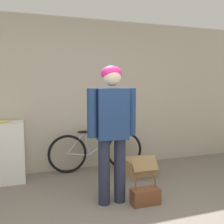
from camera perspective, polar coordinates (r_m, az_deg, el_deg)
The scene contains 6 objects.
wall_back at distance 4.57m, azimuth -8.72°, elevation 3.65°, with size 8.00×0.07×2.60m.
person at distance 3.20m, azimuth -0.01°, elevation -2.23°, with size 0.62×0.27×1.71m.
bicycle at distance 4.56m, azimuth -3.41°, elevation -8.40°, with size 1.64×0.46×0.72m.
banana at distance 4.22m, azimuth -22.95°, elevation -1.93°, with size 0.30×0.08×0.04m.
handbag at distance 3.43m, azimuth 7.29°, elevation -17.52°, with size 0.36×0.17×0.41m.
cardboard_box at distance 4.49m, azimuth 5.82°, elevation -11.65°, with size 0.44×0.54×0.33m.
Camera 1 is at (-0.84, -1.80, 1.48)m, focal length 42.00 mm.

